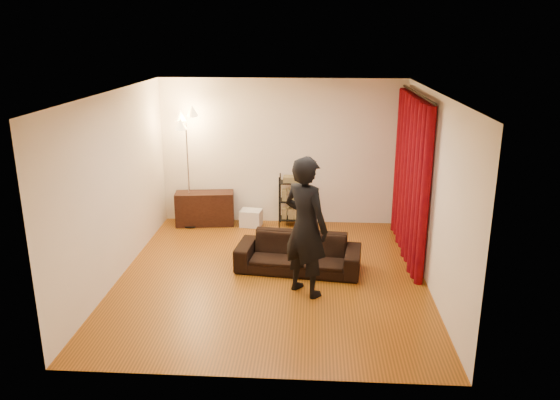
# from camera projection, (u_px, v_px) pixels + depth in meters

# --- Properties ---
(floor) EXTENTS (5.00, 5.00, 0.00)m
(floor) POSITION_uv_depth(u_px,v_px,m) (272.00, 276.00, 8.11)
(floor) COLOR #985110
(floor) RESTS_ON ground
(ceiling) EXTENTS (5.00, 5.00, 0.00)m
(ceiling) POSITION_uv_depth(u_px,v_px,m) (271.00, 93.00, 7.32)
(ceiling) COLOR white
(ceiling) RESTS_ON ground
(wall_back) EXTENTS (5.00, 0.00, 5.00)m
(wall_back) POSITION_uv_depth(u_px,v_px,m) (282.00, 152.00, 10.10)
(wall_back) COLOR #F2E4CE
(wall_back) RESTS_ON ground
(wall_front) EXTENTS (5.00, 0.00, 5.00)m
(wall_front) POSITION_uv_depth(u_px,v_px,m) (252.00, 259.00, 5.33)
(wall_front) COLOR #F2E4CE
(wall_front) RESTS_ON ground
(wall_left) EXTENTS (0.00, 5.00, 5.00)m
(wall_left) POSITION_uv_depth(u_px,v_px,m) (116.00, 187.00, 7.85)
(wall_left) COLOR #F2E4CE
(wall_left) RESTS_ON ground
(wall_right) EXTENTS (0.00, 5.00, 5.00)m
(wall_right) POSITION_uv_depth(u_px,v_px,m) (433.00, 192.00, 7.58)
(wall_right) COLOR #F2E4CE
(wall_right) RESTS_ON ground
(curtain_rod) EXTENTS (0.04, 2.65, 0.04)m
(curtain_rod) POSITION_uv_depth(u_px,v_px,m) (418.00, 94.00, 8.30)
(curtain_rod) COLOR black
(curtain_rod) RESTS_ON wall_right
(curtain) EXTENTS (0.22, 2.65, 2.55)m
(curtain) POSITION_uv_depth(u_px,v_px,m) (410.00, 177.00, 8.68)
(curtain) COLOR #660508
(curtain) RESTS_ON ground
(sofa) EXTENTS (1.93, 0.95, 0.54)m
(sofa) POSITION_uv_depth(u_px,v_px,m) (298.00, 253.00, 8.26)
(sofa) COLOR black
(sofa) RESTS_ON ground
(person) EXTENTS (0.84, 0.81, 1.94)m
(person) POSITION_uv_depth(u_px,v_px,m) (306.00, 227.00, 7.33)
(person) COLOR black
(person) RESTS_ON ground
(media_cabinet) EXTENTS (1.12, 0.53, 0.63)m
(media_cabinet) POSITION_uv_depth(u_px,v_px,m) (205.00, 208.00, 10.23)
(media_cabinet) COLOR black
(media_cabinet) RESTS_ON ground
(storage_boxes) EXTENTS (0.43, 0.37, 0.32)m
(storage_boxes) POSITION_uv_depth(u_px,v_px,m) (251.00, 218.00, 10.18)
(storage_boxes) COLOR silver
(storage_boxes) RESTS_ON ground
(wire_shelf) EXTENTS (0.49, 0.38, 0.97)m
(wire_shelf) POSITION_uv_depth(u_px,v_px,m) (292.00, 201.00, 10.13)
(wire_shelf) COLOR black
(wire_shelf) RESTS_ON ground
(floor_lamp) EXTENTS (0.50, 0.50, 2.16)m
(floor_lamp) POSITION_uv_depth(u_px,v_px,m) (188.00, 170.00, 9.92)
(floor_lamp) COLOR silver
(floor_lamp) RESTS_ON ground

